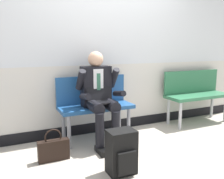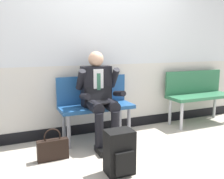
{
  "view_description": "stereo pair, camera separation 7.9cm",
  "coord_description": "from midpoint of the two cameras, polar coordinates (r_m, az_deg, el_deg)",
  "views": [
    {
      "loc": [
        -1.49,
        -2.69,
        1.32
      ],
      "look_at": [
        -0.15,
        0.21,
        0.75
      ],
      "focal_mm": 39.03,
      "sensor_mm": 36.0,
      "label": 1
    },
    {
      "loc": [
        -1.42,
        -2.72,
        1.32
      ],
      "look_at": [
        -0.15,
        0.21,
        0.75
      ],
      "focal_mm": 39.03,
      "sensor_mm": 36.0,
      "label": 2
    }
  ],
  "objects": [
    {
      "name": "bench_empty",
      "position": [
        4.47,
        19.89,
        -0.54
      ],
      "size": [
        1.17,
        0.42,
        0.9
      ],
      "color": "#2D6B47",
      "rests_on": "ground"
    },
    {
      "name": "person_seated",
      "position": [
        3.27,
        -2.25,
        -1.32
      ],
      "size": [
        0.57,
        0.7,
        1.25
      ],
      "color": "black",
      "rests_on": "ground"
    },
    {
      "name": "station_wall",
      "position": [
        3.76,
        -0.62,
        10.2
      ],
      "size": [
        5.4,
        0.14,
        2.68
      ],
      "color": "silver",
      "rests_on": "ground"
    },
    {
      "name": "handbag",
      "position": [
        3.0,
        -12.93,
        -13.39
      ],
      "size": [
        0.36,
        0.09,
        0.38
      ],
      "color": "black",
      "rests_on": "ground"
    },
    {
      "name": "bench_with_person",
      "position": [
        3.48,
        -3.41,
        -2.93
      ],
      "size": [
        1.03,
        0.42,
        0.9
      ],
      "color": "navy",
      "rests_on": "ground"
    },
    {
      "name": "ground_plane",
      "position": [
        3.34,
        4.62,
        -13.17
      ],
      "size": [
        18.0,
        18.0,
        0.0
      ],
      "primitive_type": "plane",
      "color": "#B2A899"
    },
    {
      "name": "backpack",
      "position": [
        2.61,
        2.69,
        -14.53
      ],
      "size": [
        0.29,
        0.25,
        0.47
      ],
      "color": "black",
      "rests_on": "ground"
    }
  ]
}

